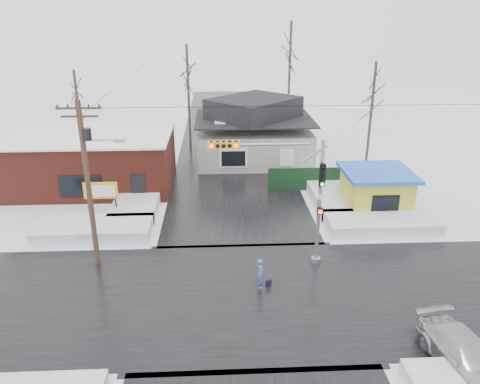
{
  "coord_description": "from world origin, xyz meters",
  "views": [
    {
      "loc": [
        -1.3,
        -19.39,
        13.13
      ],
      "look_at": [
        -0.03,
        6.23,
        3.0
      ],
      "focal_mm": 35.0,
      "sensor_mm": 36.0,
      "label": 1
    }
  ],
  "objects_px": {
    "utility_pole": "(89,176)",
    "marquee_sign": "(101,192)",
    "kiosk": "(376,190)",
    "car": "(466,356)",
    "traffic_signal": "(291,187)",
    "pedestrian": "(261,273)"
  },
  "relations": [
    {
      "from": "marquee_sign",
      "to": "car",
      "type": "distance_m",
      "value": 22.75
    },
    {
      "from": "utility_pole",
      "to": "kiosk",
      "type": "height_order",
      "value": "utility_pole"
    },
    {
      "from": "utility_pole",
      "to": "marquee_sign",
      "type": "xyz_separation_m",
      "value": [
        -1.07,
        5.99,
        -3.19
      ]
    },
    {
      "from": "traffic_signal",
      "to": "kiosk",
      "type": "xyz_separation_m",
      "value": [
        7.07,
        7.03,
        -3.08
      ]
    },
    {
      "from": "traffic_signal",
      "to": "car",
      "type": "xyz_separation_m",
      "value": [
        5.64,
        -8.45,
        -3.85
      ]
    },
    {
      "from": "pedestrian",
      "to": "marquee_sign",
      "type": "bearing_deg",
      "value": 49.7
    },
    {
      "from": "utility_pole",
      "to": "traffic_signal",
      "type": "bearing_deg",
      "value": -2.95
    },
    {
      "from": "traffic_signal",
      "to": "kiosk",
      "type": "distance_m",
      "value": 10.43
    },
    {
      "from": "kiosk",
      "to": "utility_pole",
      "type": "bearing_deg",
      "value": -159.56
    },
    {
      "from": "traffic_signal",
      "to": "car",
      "type": "relative_size",
      "value": 1.48
    },
    {
      "from": "traffic_signal",
      "to": "pedestrian",
      "type": "bearing_deg",
      "value": -127.18
    },
    {
      "from": "kiosk",
      "to": "car",
      "type": "bearing_deg",
      "value": -95.26
    },
    {
      "from": "traffic_signal",
      "to": "marquee_sign",
      "type": "relative_size",
      "value": 2.75
    },
    {
      "from": "kiosk",
      "to": "car",
      "type": "xyz_separation_m",
      "value": [
        -1.43,
        -15.48,
        -0.78
      ]
    },
    {
      "from": "car",
      "to": "marquee_sign",
      "type": "bearing_deg",
      "value": 129.25
    },
    {
      "from": "pedestrian",
      "to": "car",
      "type": "distance_m",
      "value": 9.62
    },
    {
      "from": "utility_pole",
      "to": "marquee_sign",
      "type": "distance_m",
      "value": 6.87
    },
    {
      "from": "marquee_sign",
      "to": "pedestrian",
      "type": "height_order",
      "value": "marquee_sign"
    },
    {
      "from": "marquee_sign",
      "to": "pedestrian",
      "type": "distance_m",
      "value": 13.15
    },
    {
      "from": "utility_pole",
      "to": "pedestrian",
      "type": "xyz_separation_m",
      "value": [
        8.66,
        -2.77,
        -4.33
      ]
    },
    {
      "from": "traffic_signal",
      "to": "utility_pole",
      "type": "height_order",
      "value": "utility_pole"
    },
    {
      "from": "traffic_signal",
      "to": "utility_pole",
      "type": "relative_size",
      "value": 0.78
    }
  ]
}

